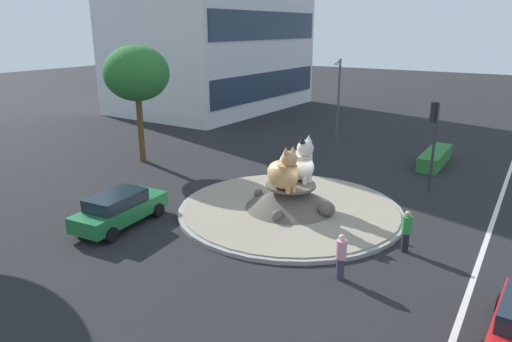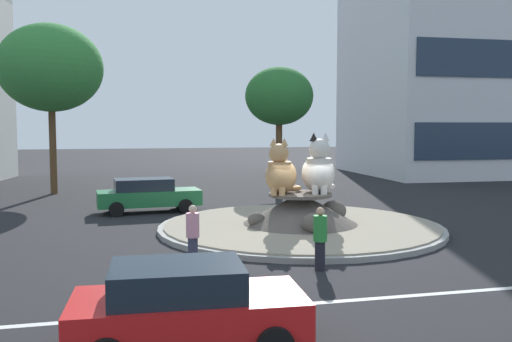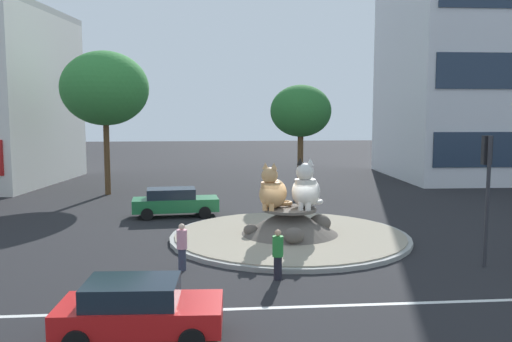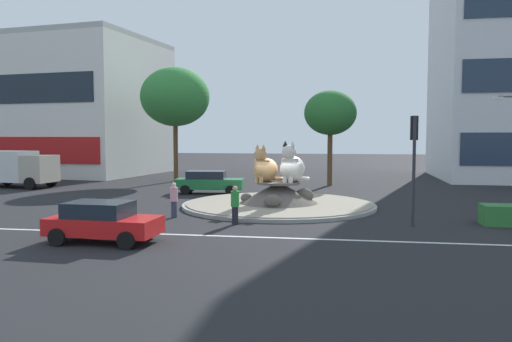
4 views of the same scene
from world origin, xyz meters
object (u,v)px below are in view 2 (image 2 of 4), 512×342
broadleaf_tree_behind_island (51,68)px  second_tree_near_tower (279,97)px  sedan_on_far_lane (148,195)px  hatchback_near_shophouse (186,304)px  cat_statue_calico (281,173)px  pedestrian_pink_shirt (193,234)px  pedestrian_green_shirt (320,237)px  cat_statue_white (319,171)px

broadleaf_tree_behind_island → second_tree_near_tower: 13.23m
sedan_on_far_lane → hatchback_near_shophouse: size_ratio=1.14×
cat_statue_calico → hatchback_near_shophouse: cat_statue_calico is taller
pedestrian_pink_shirt → pedestrian_green_shirt: size_ratio=0.99×
cat_statue_white → hatchback_near_shophouse: cat_statue_white is taller
hatchback_near_shophouse → second_tree_near_tower: bearing=73.4°
cat_statue_calico → second_tree_near_tower: size_ratio=0.28×
sedan_on_far_lane → hatchback_near_shophouse: sedan_on_far_lane is taller
cat_statue_calico → pedestrian_green_shirt: bearing=20.3°
cat_statue_calico → pedestrian_pink_shirt: (-3.79, -4.35, -1.26)m
pedestrian_green_shirt → pedestrian_pink_shirt: bearing=-91.7°
broadleaf_tree_behind_island → second_tree_near_tower: size_ratio=1.30×
cat_statue_calico → pedestrian_green_shirt: cat_statue_calico is taller
broadleaf_tree_behind_island → hatchback_near_shophouse: 25.44m
broadleaf_tree_behind_island → sedan_on_far_lane: (5.01, -8.25, -6.38)m
cat_statue_calico → cat_statue_white: (1.50, 0.05, 0.07)m
sedan_on_far_lane → second_tree_near_tower: bearing=35.0°
pedestrian_pink_shirt → cat_statue_white: bearing=155.0°
pedestrian_green_shirt → hatchback_near_shophouse: bearing=-21.5°
second_tree_near_tower → sedan_on_far_lane: bearing=-140.1°
second_tree_near_tower → broadleaf_tree_behind_island: bearing=173.3°
pedestrian_pink_shirt → hatchback_near_shophouse: 5.88m
broadleaf_tree_behind_island → pedestrian_pink_shirt: bearing=-72.2°
second_tree_near_tower → sedan_on_far_lane: 11.55m
cat_statue_calico → broadleaf_tree_behind_island: (-9.66, 13.93, 5.03)m
cat_statue_calico → second_tree_near_tower: 13.32m
broadleaf_tree_behind_island → second_tree_near_tower: bearing=-6.7°
hatchback_near_shophouse → cat_statue_calico: bearing=68.6°
pedestrian_pink_shirt → sedan_on_far_lane: (-0.86, 10.02, -0.08)m
pedestrian_green_shirt → cat_statue_white: bearing=-178.1°
broadleaf_tree_behind_island → pedestrian_pink_shirt: 20.20m
pedestrian_green_shirt → sedan_on_far_lane: pedestrian_green_shirt is taller
second_tree_near_tower → cat_statue_white: bearing=-98.7°
second_tree_near_tower → pedestrian_pink_shirt: (-7.18, -16.74, -4.77)m
cat_statue_white → sedan_on_far_lane: 8.45m
second_tree_near_tower → pedestrian_pink_shirt: size_ratio=4.38×
second_tree_near_tower → hatchback_near_shophouse: 24.43m
cat_statue_calico → sedan_on_far_lane: (-4.65, 5.67, -1.34)m
broadleaf_tree_behind_island → pedestrian_green_shirt: (9.15, -19.64, -6.28)m
sedan_on_far_lane → pedestrian_pink_shirt: bearing=-89.9°
cat_statue_white → broadleaf_tree_behind_island: 18.48m
cat_statue_white → pedestrian_pink_shirt: cat_statue_white is taller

